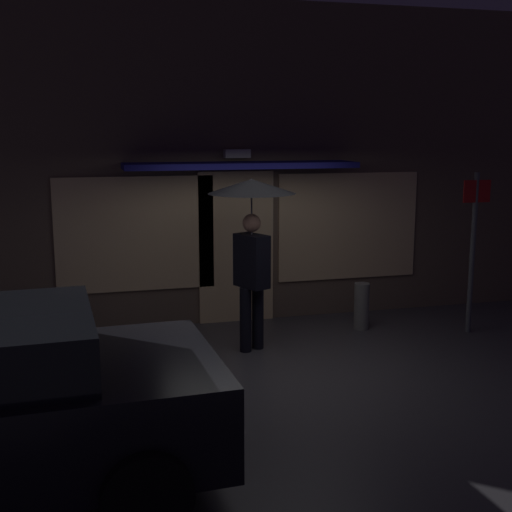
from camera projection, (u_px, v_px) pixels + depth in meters
ground_plane at (279, 371)px, 7.80m from camera, size 18.00×18.00×0.00m
building_facade at (234, 167)px, 9.61m from camera, size 9.91×1.00×4.55m
person_with_umbrella at (252, 219)px, 8.26m from camera, size 1.09×1.09×2.18m
street_sign_post at (473, 243)px, 9.09m from camera, size 0.40×0.07×2.22m
sidewalk_bollard at (362, 306)px, 9.40m from camera, size 0.21×0.21×0.66m
sidewalk_bollard_2 at (36, 330)px, 8.21m from camera, size 0.29×0.29×0.69m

